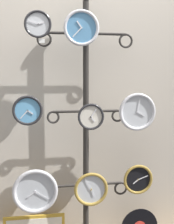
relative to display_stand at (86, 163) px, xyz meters
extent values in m
cube|color=#BCB2A3|center=(0.00, 0.16, 0.67)|extent=(4.40, 0.04, 2.80)
cylinder|color=#282623|center=(0.00, 0.00, 0.25)|extent=(0.04, 0.04, 1.92)
cylinder|color=#282623|center=(-0.15, 0.00, 0.98)|extent=(0.31, 0.02, 0.02)
torus|color=#282623|center=(-0.31, 0.00, 0.93)|extent=(0.11, 0.02, 0.11)
cylinder|color=#282623|center=(0.15, 0.00, 0.98)|extent=(0.31, 0.02, 0.02)
torus|color=#282623|center=(0.31, 0.00, 0.93)|extent=(0.11, 0.02, 0.11)
cylinder|color=#282623|center=(-0.12, 0.00, 0.41)|extent=(0.25, 0.02, 0.02)
torus|color=#282623|center=(-0.25, 0.00, 0.37)|extent=(0.10, 0.02, 0.10)
cylinder|color=#282623|center=(0.12, 0.00, 0.41)|extent=(0.25, 0.02, 0.02)
torus|color=#282623|center=(0.25, 0.00, 0.37)|extent=(0.10, 0.02, 0.10)
cylinder|color=#282623|center=(-0.14, 0.00, -0.17)|extent=(0.28, 0.02, 0.02)
torus|color=#282623|center=(-0.28, 0.00, -0.22)|extent=(0.11, 0.02, 0.11)
cylinder|color=#282623|center=(0.14, 0.00, -0.17)|extent=(0.28, 0.02, 0.02)
torus|color=#282623|center=(0.28, 0.00, -0.22)|extent=(0.11, 0.02, 0.11)
cylinder|color=silver|center=(-0.35, -0.09, 1.02)|extent=(0.17, 0.02, 0.17)
torus|color=#262628|center=(-0.35, -0.10, 1.02)|extent=(0.19, 0.02, 0.19)
cylinder|color=#262628|center=(-0.35, -0.10, 1.02)|extent=(0.01, 0.01, 0.01)
cube|color=silver|center=(-0.33, -0.10, 1.03)|extent=(0.04, 0.00, 0.02)
cube|color=silver|center=(-0.38, -0.10, 1.04)|extent=(0.07, 0.00, 0.03)
cylinder|color=#4C84B2|center=(-0.05, -0.08, 1.01)|extent=(0.23, 0.02, 0.23)
torus|color=silver|center=(-0.05, -0.10, 1.01)|extent=(0.26, 0.02, 0.26)
cylinder|color=silver|center=(-0.05, -0.10, 1.01)|extent=(0.01, 0.01, 0.01)
cube|color=silver|center=(-0.06, -0.10, 1.03)|extent=(0.04, 0.00, 0.05)
cube|color=silver|center=(-0.08, -0.10, 0.97)|extent=(0.07, 0.00, 0.07)
cylinder|color=#60A8DB|center=(-0.43, -0.10, 0.43)|extent=(0.19, 0.02, 0.19)
torus|color=#262628|center=(-0.43, -0.12, 0.43)|extent=(0.21, 0.02, 0.21)
cylinder|color=#262628|center=(-0.43, -0.12, 0.43)|extent=(0.01, 0.01, 0.01)
cube|color=silver|center=(-0.41, -0.12, 0.42)|extent=(0.04, 0.00, 0.03)
cube|color=silver|center=(-0.46, -0.12, 0.40)|extent=(0.06, 0.00, 0.06)
cylinder|color=silver|center=(0.02, -0.10, 0.38)|extent=(0.18, 0.02, 0.18)
torus|color=#262628|center=(0.02, -0.11, 0.38)|extent=(0.19, 0.02, 0.19)
cylinder|color=#262628|center=(0.02, -0.11, 0.38)|extent=(0.01, 0.01, 0.01)
cube|color=silver|center=(0.03, -0.11, 0.36)|extent=(0.03, 0.00, 0.04)
cube|color=silver|center=(0.04, -0.11, 0.41)|extent=(0.05, 0.00, 0.06)
cylinder|color=silver|center=(0.38, -0.08, 0.40)|extent=(0.26, 0.02, 0.26)
torus|color=silver|center=(0.38, -0.09, 0.40)|extent=(0.29, 0.03, 0.29)
cylinder|color=silver|center=(0.38, -0.09, 0.40)|extent=(0.02, 0.01, 0.02)
cube|color=silver|center=(0.40, -0.09, 0.39)|extent=(0.06, 0.00, 0.04)
cube|color=silver|center=(0.38, -0.10, 0.45)|extent=(0.03, 0.00, 0.10)
cylinder|color=silver|center=(-0.39, -0.11, -0.15)|extent=(0.30, 0.02, 0.30)
torus|color=silver|center=(-0.39, -0.12, -0.15)|extent=(0.33, 0.03, 0.33)
cylinder|color=silver|center=(-0.39, -0.12, -0.15)|extent=(0.02, 0.01, 0.02)
cube|color=silver|center=(-0.42, -0.12, -0.18)|extent=(0.06, 0.00, 0.05)
cube|color=silver|center=(-0.34, -0.13, -0.19)|extent=(0.10, 0.00, 0.07)
cylinder|color=silver|center=(0.02, -0.08, -0.18)|extent=(0.24, 0.02, 0.24)
torus|color=#A58438|center=(0.02, -0.09, -0.18)|extent=(0.26, 0.02, 0.26)
cylinder|color=#A58438|center=(0.02, -0.09, -0.18)|extent=(0.01, 0.01, 0.01)
cube|color=silver|center=(0.03, -0.09, -0.20)|extent=(0.03, 0.00, 0.06)
cube|color=silver|center=(0.00, -0.10, -0.13)|extent=(0.05, 0.00, 0.09)
cylinder|color=black|center=(0.39, -0.07, -0.12)|extent=(0.21, 0.02, 0.21)
torus|color=#A58438|center=(0.39, -0.09, -0.12)|extent=(0.23, 0.02, 0.23)
cylinder|color=#A58438|center=(0.39, -0.09, -0.12)|extent=(0.01, 0.01, 0.01)
cube|color=silver|center=(0.37, -0.09, -0.14)|extent=(0.05, 0.00, 0.04)
cube|color=silver|center=(0.43, -0.09, -0.11)|extent=(0.08, 0.00, 0.03)
cube|color=white|center=(-0.32, -0.10, 0.91)|extent=(0.04, 0.00, 0.03)
camera|label=1|loc=(-0.38, -2.31, 0.67)|focal=50.00mm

